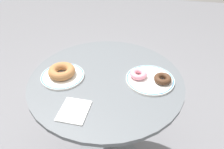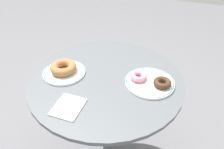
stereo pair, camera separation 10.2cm
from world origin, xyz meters
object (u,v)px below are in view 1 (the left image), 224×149
cafe_table (107,113)px  plate_right (150,79)px  donut_cinnamon (62,71)px  donut_pink_frosted (138,74)px  plate_left (63,76)px  donut_chocolate (163,79)px  paper_napkin (74,111)px

cafe_table → plate_right: bearing=7.5°
plate_right → cafe_table: bearing=-172.5°
donut_cinnamon → donut_pink_frosted: (0.36, 0.06, -0.01)m
plate_left → donut_chocolate: 0.47m
donut_cinnamon → plate_right: bearing=8.1°
cafe_table → plate_left: plate_left is taller
plate_left → donut_cinnamon: donut_cinnamon is taller
donut_chocolate → paper_napkin: (-0.33, -0.26, -0.02)m
cafe_table → donut_cinnamon: (-0.21, -0.03, 0.27)m
donut_pink_frosted → cafe_table: bearing=-167.8°
plate_right → paper_napkin: (-0.28, -0.26, -0.00)m
donut_pink_frosted → donut_cinnamon: bearing=-169.9°
cafe_table → donut_pink_frosted: 0.31m
plate_left → donut_cinnamon: 0.03m
plate_right → donut_pink_frosted: size_ratio=2.81×
plate_right → donut_chocolate: donut_chocolate is taller
plate_left → donut_chocolate: (0.47, 0.06, 0.02)m
donut_cinnamon → donut_chocolate: 0.47m
paper_napkin → donut_cinnamon: bearing=123.5°
donut_cinnamon → donut_chocolate: (0.47, 0.05, -0.01)m
donut_chocolate → donut_cinnamon: bearing=-173.6°
plate_left → paper_napkin: 0.24m
paper_napkin → donut_pink_frosted: bearing=50.1°
plate_right → paper_napkin: size_ratio=1.73×
plate_left → donut_chocolate: bearing=6.9°
plate_right → donut_cinnamon: donut_cinnamon is taller
donut_chocolate → donut_pink_frosted: same height
donut_pink_frosted → plate_left: bearing=-169.2°
donut_chocolate → plate_left: bearing=-173.1°
plate_left → donut_pink_frosted: 0.36m
donut_chocolate → donut_pink_frosted: bearing=174.6°
donut_cinnamon → donut_chocolate: donut_cinnamon is taller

